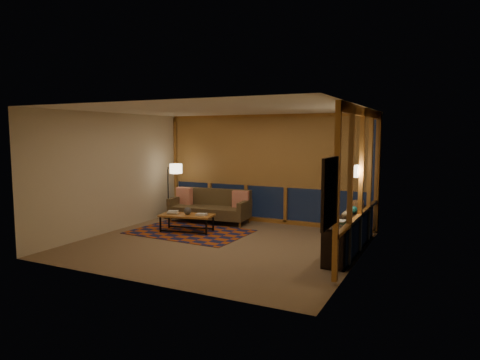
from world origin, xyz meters
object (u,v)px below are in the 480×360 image
at_px(floor_lamp, 168,191).
at_px(bookshelf, 350,233).
at_px(sofa, 209,206).
at_px(coffee_table, 187,223).

xyz_separation_m(floor_lamp, bookshelf, (5.00, -1.09, -0.39)).
bearing_deg(sofa, bookshelf, -21.31).
height_order(coffee_table, bookshelf, bookshelf).
distance_m(coffee_table, floor_lamp, 1.83).
relative_size(floor_lamp, bookshelf, 0.54).
height_order(sofa, bookshelf, sofa).
distance_m(coffee_table, bookshelf, 3.67).
relative_size(coffee_table, floor_lamp, 0.82).
bearing_deg(floor_lamp, coffee_table, -24.33).
distance_m(sofa, bookshelf, 3.89).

